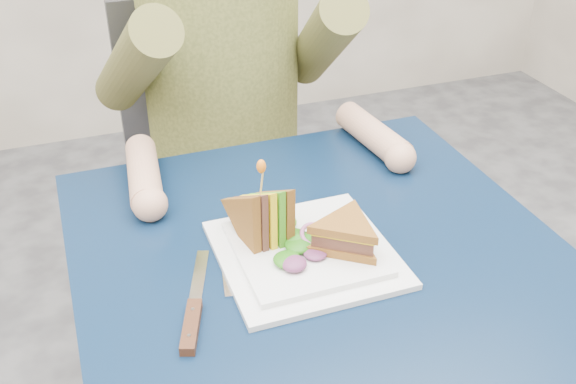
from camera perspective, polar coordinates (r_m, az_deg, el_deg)
name	(u,v)px	position (r m, az deg, el deg)	size (l,w,h in m)	color
table	(319,288)	(1.10, 2.65, -8.16)	(0.75, 0.75, 0.73)	black
chair	(218,159)	(1.69, -5.98, 2.77)	(0.42, 0.40, 0.93)	#47474C
diner	(221,27)	(1.44, -5.65, 13.76)	(0.54, 0.59, 0.74)	brown
plate	(305,252)	(1.03, 1.47, -5.10)	(0.26, 0.26, 0.02)	white
sandwich_flat	(346,235)	(1.01, 4.92, -3.62)	(0.17, 0.17, 0.05)	brown
sandwich_upright	(263,219)	(1.03, -2.17, -2.28)	(0.09, 0.15, 0.15)	brown
fork	(225,260)	(1.03, -5.34, -5.74)	(0.05, 0.18, 0.01)	silver
knife	(193,317)	(0.94, -8.06, -10.41)	(0.09, 0.22, 0.02)	silver
toothpick	(262,183)	(0.99, -2.25, 0.78)	(0.00, 0.00, 0.06)	tan
toothpick_frill	(261,166)	(0.98, -2.28, 2.18)	(0.01, 0.01, 0.02)	orange
lettuce_spill	(306,237)	(1.03, 1.55, -3.79)	(0.15, 0.13, 0.02)	#337A14
onion_ring	(313,234)	(1.03, 2.17, -3.61)	(0.04, 0.04, 0.01)	#9E4C7A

